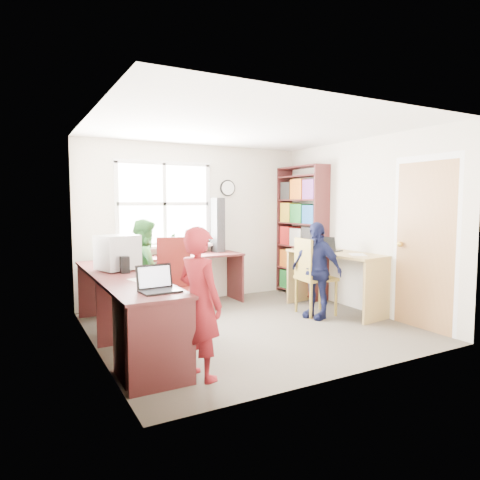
{
  "coord_description": "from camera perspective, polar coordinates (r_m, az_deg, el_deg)",
  "views": [
    {
      "loc": [
        -2.54,
        -4.44,
        1.52
      ],
      "look_at": [
        0.0,
        0.25,
        1.05
      ],
      "focal_mm": 32.0,
      "sensor_mm": 36.0,
      "label": 1
    }
  ],
  "objects": [
    {
      "name": "room",
      "position": [
        5.22,
        0.91,
        1.71
      ],
      "size": [
        3.64,
        3.44,
        2.44
      ],
      "color": "#484138",
      "rests_on": "ground"
    },
    {
      "name": "l_desk",
      "position": [
        4.47,
        -11.69,
        -8.85
      ],
      "size": [
        2.38,
        2.95,
        0.75
      ],
      "color": "#4F1F1F",
      "rests_on": "ground"
    },
    {
      "name": "right_desk",
      "position": [
        6.17,
        12.88,
        -3.67
      ],
      "size": [
        0.85,
        1.51,
        0.83
      ],
      "rotation": [
        0.0,
        0.0,
        0.13
      ],
      "color": "tan",
      "rests_on": "ground"
    },
    {
      "name": "bookshelf",
      "position": [
        7.04,
        8.2,
        0.75
      ],
      "size": [
        0.3,
        1.02,
        2.1
      ],
      "color": "#4F1F1F",
      "rests_on": "ground"
    },
    {
      "name": "swivel_chair",
      "position": [
        5.2,
        -8.69,
        -6.66
      ],
      "size": [
        0.63,
        0.63,
        1.1
      ],
      "rotation": [
        0.0,
        0.0,
        -0.27
      ],
      "color": "black",
      "rests_on": "ground"
    },
    {
      "name": "wooden_chair",
      "position": [
        5.87,
        9.45,
        -4.41
      ],
      "size": [
        0.5,
        0.5,
        1.04
      ],
      "rotation": [
        0.0,
        0.0,
        -0.11
      ],
      "color": "olive",
      "rests_on": "ground"
    },
    {
      "name": "crt_monitor",
      "position": [
        5.04,
        -16.0,
        -1.61
      ],
      "size": [
        0.5,
        0.47,
        0.4
      ],
      "rotation": [
        0.0,
        0.0,
        0.32
      ],
      "color": "#A3A2A7",
      "rests_on": "l_desk"
    },
    {
      "name": "laptop_left",
      "position": [
        3.8,
        -10.93,
        -5.93
      ],
      "size": [
        0.35,
        0.3,
        0.23
      ],
      "rotation": [
        0.0,
        0.0,
        0.08
      ],
      "color": "black",
      "rests_on": "l_desk"
    },
    {
      "name": "laptop_right",
      "position": [
        6.19,
        11.61,
        -1.02
      ],
      "size": [
        0.35,
        0.38,
        0.22
      ],
      "rotation": [
        0.0,
        0.0,
        1.92
      ],
      "color": "black",
      "rests_on": "right_desk"
    },
    {
      "name": "speaker_a",
      "position": [
        4.83,
        -15.12,
        -3.2
      ],
      "size": [
        0.09,
        0.09,
        0.18
      ],
      "rotation": [
        0.0,
        0.0,
        -0.01
      ],
      "color": "black",
      "rests_on": "l_desk"
    },
    {
      "name": "speaker_b",
      "position": [
        5.38,
        -17.03,
        -2.47
      ],
      "size": [
        0.11,
        0.11,
        0.17
      ],
      "rotation": [
        0.0,
        0.0,
        0.24
      ],
      "color": "black",
      "rests_on": "l_desk"
    },
    {
      "name": "cd_tower",
      "position": [
        6.63,
        -2.96,
        2.0
      ],
      "size": [
        0.2,
        0.19,
        0.84
      ],
      "rotation": [
        0.0,
        0.0,
        0.27
      ],
      "color": "black",
      "rests_on": "l_desk"
    },
    {
      "name": "game_box",
      "position": [
        6.44,
        10.26,
        -0.97
      ],
      "size": [
        0.32,
        0.32,
        0.06
      ],
      "rotation": [
        0.0,
        0.0,
        0.15
      ],
      "color": "red",
      "rests_on": "right_desk"
    },
    {
      "name": "paper_a",
      "position": [
        4.36,
        -12.81,
        -5.23
      ],
      "size": [
        0.26,
        0.33,
        0.0
      ],
      "rotation": [
        0.0,
        0.0,
        0.2
      ],
      "color": "silver",
      "rests_on": "l_desk"
    },
    {
      "name": "paper_b",
      "position": [
        5.88,
        15.42,
        -1.89
      ],
      "size": [
        0.32,
        0.34,
        0.0
      ],
      "rotation": [
        0.0,
        0.0,
        -0.56
      ],
      "color": "silver",
      "rests_on": "right_desk"
    },
    {
      "name": "potted_plant",
      "position": [
        6.25,
        -9.28,
        -0.6
      ],
      "size": [
        0.21,
        0.18,
        0.33
      ],
      "primitive_type": "imported",
      "rotation": [
        0.0,
        0.0,
        0.24
      ],
      "color": "#296837",
      "rests_on": "l_desk"
    },
    {
      "name": "person_red",
      "position": [
        3.71,
        -5.4,
        -8.38
      ],
      "size": [
        0.46,
        0.56,
        1.32
      ],
      "primitive_type": "imported",
      "rotation": [
        0.0,
        0.0,
        1.91
      ],
      "color": "maroon",
      "rests_on": "ground"
    },
    {
      "name": "person_green",
      "position": [
        5.72,
        -12.44,
        -3.8
      ],
      "size": [
        0.63,
        0.73,
        1.31
      ],
      "primitive_type": "imported",
      "rotation": [
        0.0,
        0.0,
        1.34
      ],
      "color": "#347E32",
      "rests_on": "ground"
    },
    {
      "name": "person_navy",
      "position": [
        5.71,
        10.1,
        -3.97
      ],
      "size": [
        0.52,
        0.8,
        1.27
      ],
      "primitive_type": "imported",
      "rotation": [
        0.0,
        0.0,
        -1.26
      ],
      "color": "#14183F",
      "rests_on": "ground"
    }
  ]
}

